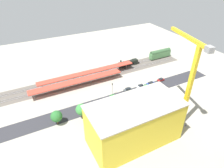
{
  "coord_description": "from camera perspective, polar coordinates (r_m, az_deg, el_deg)",
  "views": [
    {
      "loc": [
        33.15,
        73.39,
        58.86
      ],
      "look_at": [
        -2.46,
        2.88,
        8.43
      ],
      "focal_mm": 31.64,
      "sensor_mm": 36.0,
      "label": 1
    }
  ],
  "objects": [
    {
      "name": "parked_car_1",
      "position": [
        110.22,
        11.07,
        0.08
      ],
      "size": [
        4.76,
        1.84,
        1.76
      ],
      "color": "black",
      "rests_on": "ground"
    },
    {
      "name": "platform_canopy_far",
      "position": [
        113.54,
        -6.95,
        3.37
      ],
      "size": [
        57.25,
        4.81,
        4.19
      ],
      "color": "#C63D2D",
      "rests_on": "ground"
    },
    {
      "name": "street_tree_3",
      "position": [
        84.85,
        -15.75,
        -8.98
      ],
      "size": [
        4.82,
        4.82,
        6.72
      ],
      "color": "brown",
      "rests_on": "ground"
    },
    {
      "name": "rail_bed",
      "position": [
        116.58,
        -6.53,
        2.0
      ],
      "size": [
        125.14,
        14.45,
        0.01
      ],
      "primitive_type": "cube",
      "rotation": [
        0.0,
        0.0,
        0.01
      ],
      "color": "#5B544C",
      "rests_on": "ground"
    },
    {
      "name": "locomotive",
      "position": [
        128.74,
        4.9,
        6.1
      ],
      "size": [
        15.13,
        2.87,
        5.03
      ],
      "color": "black",
      "rests_on": "ground"
    },
    {
      "name": "construction_building",
      "position": [
        73.55,
        6.42,
        -11.24
      ],
      "size": [
        33.26,
        16.49,
        16.41
      ],
      "primitive_type": "cube",
      "rotation": [
        0.0,
        0.0,
        0.01
      ],
      "color": "yellow",
      "rests_on": "ground"
    },
    {
      "name": "track_rails",
      "position": [
        116.49,
        -6.54,
        2.07
      ],
      "size": [
        125.01,
        8.01,
        0.12
      ],
      "color": "#9E9EA8",
      "rests_on": "ground"
    },
    {
      "name": "street_tree_2",
      "position": [
        85.05,
        -8.79,
        -7.3
      ],
      "size": [
        5.03,
        5.03,
        7.43
      ],
      "color": "brown",
      "rests_on": "ground"
    },
    {
      "name": "street_tree_1",
      "position": [
        99.34,
        9.97,
        -1.43
      ],
      "size": [
        4.56,
        4.56,
        6.44
      ],
      "color": "brown",
      "rests_on": "ground"
    },
    {
      "name": "street_tree_0",
      "position": [
        90.58,
        0.38,
        -4.47
      ],
      "size": [
        4.69,
        4.69,
        6.67
      ],
      "color": "brown",
      "rests_on": "ground"
    },
    {
      "name": "box_truck_0",
      "position": [
        86.96,
        0.81,
        -8.66
      ],
      "size": [
        10.03,
        2.89,
        3.15
      ],
      "color": "black",
      "rests_on": "ground"
    },
    {
      "name": "traffic_light",
      "position": [
        98.55,
        0.08,
        -0.92
      ],
      "size": [
        0.5,
        0.36,
        6.83
      ],
      "color": "#333333",
      "rests_on": "ground"
    },
    {
      "name": "parked_car_3",
      "position": [
        103.83,
        4.62,
        -1.61
      ],
      "size": [
        4.51,
        1.84,
        1.66
      ],
      "color": "black",
      "rests_on": "ground"
    },
    {
      "name": "street_asphalt",
      "position": [
        96.61,
        -0.93,
        -4.98
      ],
      "size": [
        125.1,
        10.27,
        0.01
      ],
      "primitive_type": "cube",
      "rotation": [
        0.0,
        0.0,
        0.01
      ],
      "color": "#2D2D33",
      "rests_on": "ground"
    },
    {
      "name": "platform_canopy_near",
      "position": [
        106.09,
        -9.97,
        0.86
      ],
      "size": [
        50.4,
        5.21,
        4.22
      ],
      "color": "#C63D2D",
      "rests_on": "ground"
    },
    {
      "name": "parked_car_2",
      "position": [
        106.91,
        8.27,
        -0.71
      ],
      "size": [
        4.51,
        1.87,
        1.84
      ],
      "color": "black",
      "rests_on": "ground"
    },
    {
      "name": "box_truck_1",
      "position": [
        86.84,
        1.5,
        -8.64
      ],
      "size": [
        8.6,
        3.04,
        3.42
      ],
      "color": "black",
      "rests_on": "ground"
    },
    {
      "name": "passenger_coach",
      "position": [
        141.82,
        13.73,
        8.53
      ],
      "size": [
        16.31,
        3.15,
        6.24
      ],
      "color": "black",
      "rests_on": "ground"
    },
    {
      "name": "ground_plane",
      "position": [
        99.74,
        -2.01,
        -3.63
      ],
      "size": [
        200.02,
        200.02,
        0.0
      ],
      "primitive_type": "plane",
      "color": "#9E998C",
      "rests_on": "ground"
    },
    {
      "name": "tower_crane",
      "position": [
        78.01,
        21.21,
        1.18
      ],
      "size": [
        6.53,
        23.47,
        36.42
      ],
      "color": "gray",
      "rests_on": "ground"
    },
    {
      "name": "construction_roof_slab",
      "position": [
        68.03,
        6.85,
        -6.12
      ],
      "size": [
        33.86,
        17.1,
        0.4
      ],
      "primitive_type": "cube",
      "rotation": [
        0.0,
        0.0,
        0.01
      ],
      "color": "#ADA89E",
      "rests_on": "construction_building"
    },
    {
      "name": "parked_car_0",
      "position": [
        115.19,
        13.91,
        1.18
      ],
      "size": [
        4.11,
        1.89,
        1.58
      ],
      "color": "black",
      "rests_on": "ground"
    }
  ]
}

